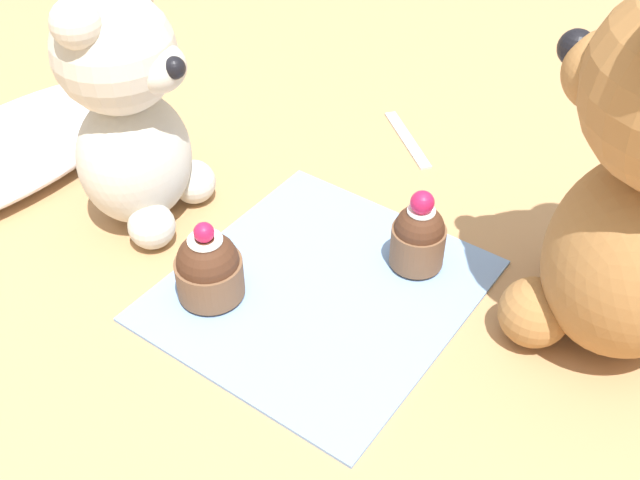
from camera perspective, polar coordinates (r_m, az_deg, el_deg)
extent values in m
plane|color=tan|center=(0.61, 0.00, -3.93)|extent=(4.00, 4.00, 0.00)
cube|color=#7A9ED1|center=(0.61, 0.00, -3.73)|extent=(0.24, 0.23, 0.01)
ellipsoid|color=silver|center=(0.80, -22.38, 6.48)|extent=(0.33, 0.15, 0.04)
ellipsoid|color=beige|center=(0.67, -13.90, 6.11)|extent=(0.12, 0.11, 0.12)
sphere|color=beige|center=(0.62, -15.40, 13.62)|extent=(0.10, 0.10, 0.10)
ellipsoid|color=beige|center=(0.61, -12.29, 12.61)|extent=(0.06, 0.05, 0.04)
sphere|color=black|center=(0.59, -10.92, 12.82)|extent=(0.02, 0.02, 0.02)
sphere|color=beige|center=(0.58, -18.12, 15.40)|extent=(0.04, 0.04, 0.04)
sphere|color=beige|center=(0.66, -12.70, 1.06)|extent=(0.04, 0.04, 0.04)
sphere|color=beige|center=(0.70, -9.61, 4.39)|extent=(0.04, 0.04, 0.04)
ellipsoid|color=#A3703D|center=(0.57, 22.85, -1.13)|extent=(0.15, 0.14, 0.16)
ellipsoid|color=#A3703D|center=(0.52, 21.17, 11.90)|extent=(0.07, 0.06, 0.05)
sphere|color=black|center=(0.52, 18.95, 13.67)|extent=(0.02, 0.02, 0.02)
sphere|color=#A3703D|center=(0.65, 19.86, -0.82)|extent=(0.05, 0.05, 0.05)
sphere|color=#A3703D|center=(0.58, 15.99, -5.32)|extent=(0.05, 0.05, 0.05)
cylinder|color=brown|center=(0.60, -8.38, -2.80)|extent=(0.05, 0.05, 0.03)
sphere|color=#472819|center=(0.59, -8.54, -1.67)|extent=(0.05, 0.05, 0.05)
cylinder|color=white|center=(0.57, -8.76, 0.00)|extent=(0.03, 0.03, 0.00)
sphere|color=#B71947|center=(0.57, -8.84, 0.57)|extent=(0.02, 0.02, 0.02)
cylinder|color=brown|center=(0.63, 7.43, -0.41)|extent=(0.05, 0.05, 0.04)
sphere|color=#472819|center=(0.61, 7.57, 0.82)|extent=(0.04, 0.04, 0.04)
cylinder|color=white|center=(0.60, 7.73, 2.22)|extent=(0.02, 0.02, 0.00)
sphere|color=#B71947|center=(0.60, 7.80, 2.85)|extent=(0.02, 0.02, 0.02)
cube|color=silver|center=(0.79, 6.67, 7.70)|extent=(0.08, 0.09, 0.01)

